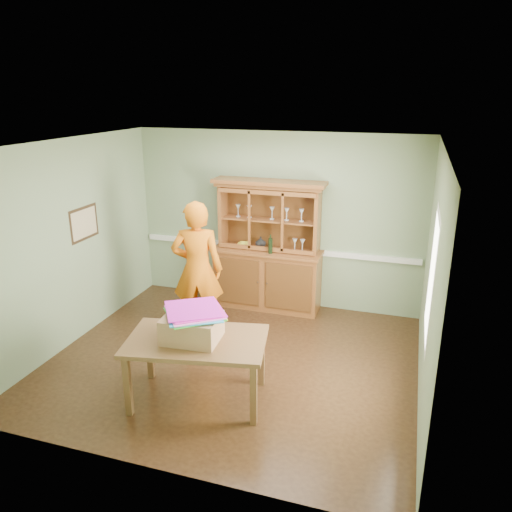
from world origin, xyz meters
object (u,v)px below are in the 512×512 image
(china_hutch, at_px, (268,264))
(dining_table, at_px, (197,346))
(cardboard_box, at_px, (192,328))
(person, at_px, (197,270))

(china_hutch, height_order, dining_table, china_hutch)
(dining_table, bearing_deg, china_hutch, 78.73)
(cardboard_box, distance_m, person, 1.58)
(china_hutch, height_order, person, china_hutch)
(china_hutch, xyz_separation_m, dining_table, (-0.02, -2.65, -0.05))
(dining_table, distance_m, person, 1.61)
(china_hutch, relative_size, person, 1.05)
(china_hutch, distance_m, cardboard_box, 2.67)
(dining_table, height_order, person, person)
(china_hutch, bearing_deg, cardboard_box, -91.17)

